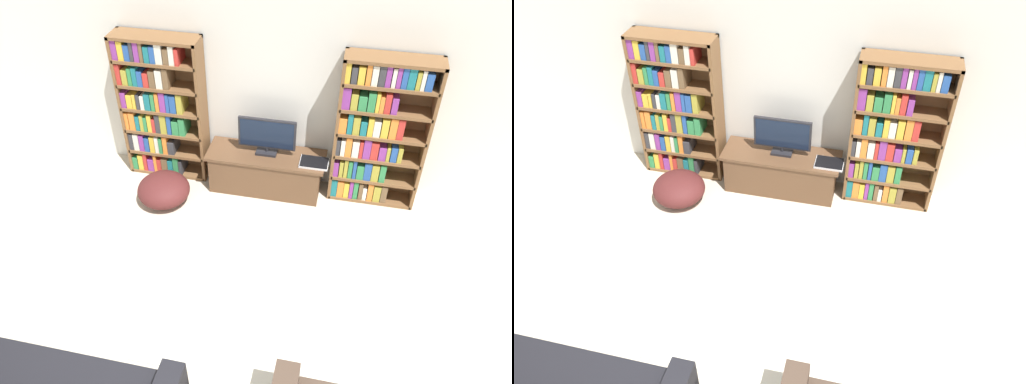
% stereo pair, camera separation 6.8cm
% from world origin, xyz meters
% --- Properties ---
extents(wall_back, '(8.80, 0.06, 2.60)m').
position_xyz_m(wall_back, '(0.00, 4.23, 1.30)').
color(wall_back, silver).
rests_on(wall_back, ground_plane).
extents(bookshelf_left, '(0.99, 0.30, 1.77)m').
position_xyz_m(bookshelf_left, '(-1.41, 4.05, 0.90)').
color(bookshelf_left, brown).
rests_on(bookshelf_left, ground_plane).
extents(bookshelf_right, '(0.99, 0.30, 1.77)m').
position_xyz_m(bookshelf_right, '(1.07, 4.05, 0.90)').
color(bookshelf_right, brown).
rests_on(bookshelf_right, ground_plane).
extents(tv_stand, '(1.38, 0.48, 0.50)m').
position_xyz_m(tv_stand, '(-0.11, 3.93, 0.25)').
color(tv_stand, brown).
rests_on(tv_stand, ground_plane).
extents(television, '(0.66, 0.16, 0.45)m').
position_xyz_m(television, '(-0.11, 3.96, 0.74)').
color(television, black).
rests_on(television, tv_stand).
extents(laptop, '(0.32, 0.24, 0.03)m').
position_xyz_m(laptop, '(0.45, 3.87, 0.52)').
color(laptop, silver).
rests_on(laptop, tv_stand).
extents(area_rug, '(2.17, 1.42, 0.02)m').
position_xyz_m(area_rug, '(0.24, 2.09, 0.01)').
color(area_rug, beige).
rests_on(area_rug, ground_plane).
extents(beanbag_ottoman, '(0.61, 0.61, 0.34)m').
position_xyz_m(beanbag_ottoman, '(-1.23, 3.43, 0.17)').
color(beanbag_ottoman, '#4C1E1E').
rests_on(beanbag_ottoman, ground_plane).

